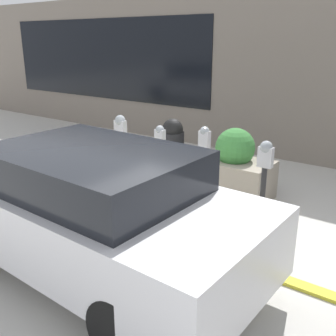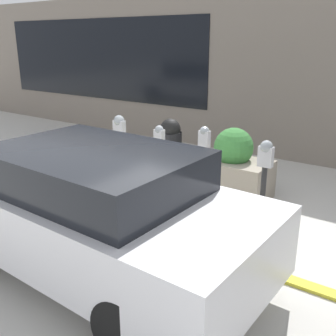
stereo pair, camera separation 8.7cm
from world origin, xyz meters
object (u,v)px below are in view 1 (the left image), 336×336
at_px(parking_meter_fourth, 121,139).
at_px(planter_box, 234,169).
at_px(parking_meter_nearest, 264,174).
at_px(parking_meter_second, 204,165).
at_px(parking_meter_middle, 160,157).
at_px(parked_car_middle, 86,207).
at_px(trash_bin, 173,145).

height_order(parking_meter_fourth, planter_box, parking_meter_fourth).
height_order(parking_meter_nearest, parking_meter_second, parking_meter_second).
relative_size(parking_meter_second, parking_meter_middle, 1.07).
bearing_deg(parked_car_middle, parking_meter_middle, -80.05).
distance_m(parked_car_middle, trash_bin, 3.71).
xyz_separation_m(parking_meter_second, trash_bin, (1.83, -1.84, -0.41)).
xyz_separation_m(parking_meter_nearest, parking_meter_fourth, (2.32, 0.07, 0.12)).
bearing_deg(parking_meter_second, parking_meter_nearest, -176.14).
distance_m(parking_meter_nearest, parking_meter_second, 0.84).
bearing_deg(parking_meter_nearest, parking_meter_middle, 0.04).
bearing_deg(parking_meter_fourth, trash_bin, -79.53).
relative_size(parking_meter_nearest, trash_bin, 1.30).
relative_size(parking_meter_middle, planter_box, 1.11).
height_order(parking_meter_nearest, trash_bin, parking_meter_nearest).
height_order(parking_meter_fourth, trash_bin, parking_meter_fourth).
bearing_deg(planter_box, parking_meter_middle, 66.64).
distance_m(parking_meter_fourth, planter_box, 1.96).
bearing_deg(parked_car_middle, trash_bin, -67.92).
bearing_deg(parked_car_middle, parking_meter_second, -106.46).
bearing_deg(parking_meter_fourth, parked_car_middle, 120.65).
bearing_deg(trash_bin, planter_box, 163.28).
distance_m(parking_meter_nearest, parked_car_middle, 2.18).
bearing_deg(parking_meter_middle, parking_meter_second, 175.95).
xyz_separation_m(parking_meter_fourth, parked_car_middle, (-0.96, 1.62, -0.32)).
relative_size(parked_car_middle, trash_bin, 3.94).
relative_size(parking_meter_fourth, trash_bin, 1.36).
xyz_separation_m(parking_meter_nearest, trash_bin, (2.66, -1.78, -0.43)).
bearing_deg(parking_meter_fourth, planter_box, -132.97).
xyz_separation_m(parking_meter_fourth, planter_box, (-1.27, -1.36, -0.61)).
distance_m(parking_meter_middle, trash_bin, 2.10).
height_order(parking_meter_second, parking_meter_fourth, parking_meter_second).
distance_m(parking_meter_second, planter_box, 1.45).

